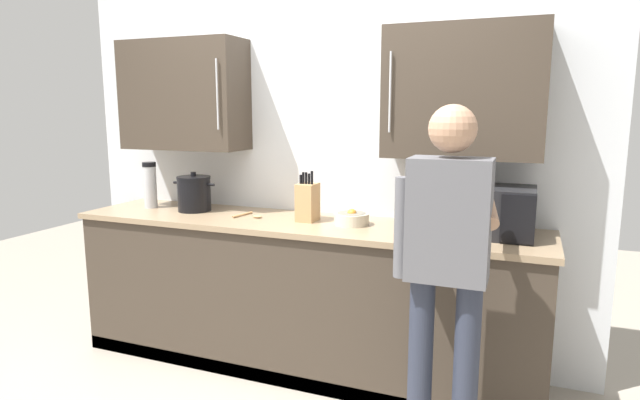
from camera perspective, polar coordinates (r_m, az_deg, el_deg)
back_wall_tiled at (r=3.49m, az=-0.17°, el=7.06°), size 3.56×0.44×2.73m
counter_unit at (r=3.42m, az=-2.07°, el=-10.15°), size 2.95×0.64×0.95m
microwave_oven at (r=3.03m, az=15.86°, el=-1.06°), size 0.61×0.77×0.27m
stock_pot at (r=3.69m, az=-13.36°, el=0.68°), size 0.32×0.23×0.27m
fruit_bowl at (r=3.18m, az=3.41°, el=-1.90°), size 0.21×0.21×0.10m
knife_block at (r=3.28m, az=-1.34°, el=-0.18°), size 0.11×0.15×0.31m
wooden_spoon at (r=3.43m, az=-7.45°, el=-1.66°), size 0.18×0.19×0.02m
thermos_flask at (r=3.89m, az=-17.77°, el=1.56°), size 0.09×0.09×0.32m
person_figure at (r=2.36m, az=13.46°, el=-6.34°), size 0.44×0.54×1.66m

